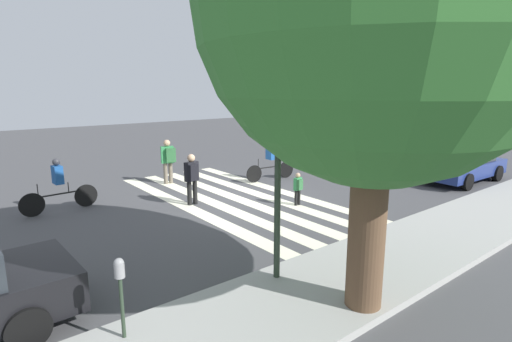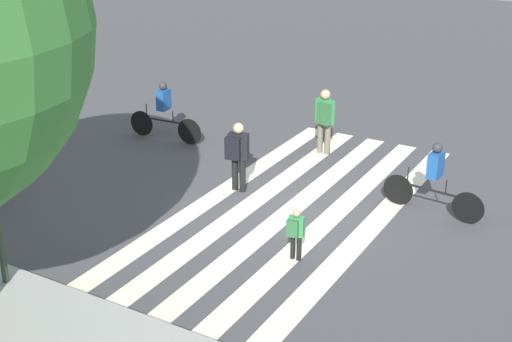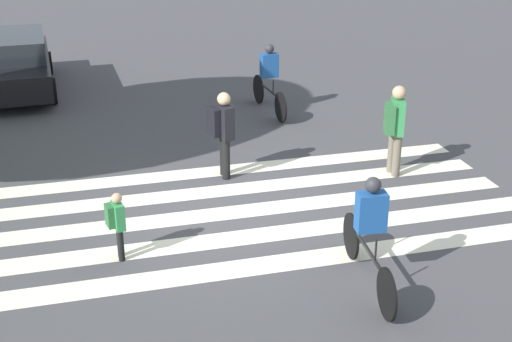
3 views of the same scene
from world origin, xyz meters
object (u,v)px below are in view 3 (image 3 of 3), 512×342
Objects in this scene: pedestrian_adult_blue_shirt at (395,124)px; pedestrian_child_with_backpack at (117,221)px; cyclist_far_lane at (370,229)px; cyclist_near_curb at (269,77)px; pedestrian_adult_yellow_jacket at (222,128)px; car_parked_dark_suv at (12,63)px.

pedestrian_child_with_backpack is at bearing -52.16° from pedestrian_adult_blue_shirt.
cyclist_far_lane is at bearing 51.89° from pedestrian_child_with_backpack.
pedestrian_adult_yellow_jacket is at bearing 147.53° from cyclist_near_curb.
cyclist_near_curb is (3.52, -1.91, -0.10)m from pedestrian_adult_yellow_jacket.
cyclist_far_lane is (-4.25, -1.11, -0.10)m from pedestrian_adult_yellow_jacket.
pedestrian_child_with_backpack is 0.47× the size of cyclist_far_lane.
pedestrian_adult_blue_shirt reaches higher than cyclist_near_curb.
car_parked_dark_suv reaches higher than pedestrian_child_with_backpack.
car_parked_dark_suv is (11.22, 5.14, -0.12)m from cyclist_far_lane.
car_parked_dark_suv is (7.69, 7.16, -0.26)m from pedestrian_adult_blue_shirt.
pedestrian_child_with_backpack is 3.67m from cyclist_far_lane.
cyclist_near_curb is (7.77, -0.80, 0.00)m from cyclist_far_lane.
pedestrian_adult_blue_shirt is (1.89, -5.29, 0.39)m from pedestrian_child_with_backpack.
pedestrian_child_with_backpack is 0.47× the size of cyclist_near_curb.
cyclist_near_curb reaches higher than car_parked_dark_suv.
cyclist_far_lane is 1.01× the size of cyclist_near_curb.
pedestrian_adult_blue_shirt is at bearing 62.68° from pedestrian_adult_yellow_jacket.
cyclist_near_curb is (4.24, 1.22, -0.15)m from pedestrian_adult_blue_shirt.
pedestrian_adult_yellow_jacket reaches higher than cyclist_near_curb.
car_parked_dark_suv is at bearing 55.83° from cyclist_near_curb.
pedestrian_adult_blue_shirt reaches higher than pedestrian_adult_yellow_jacket.
cyclist_near_curb reaches higher than cyclist_far_lane.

